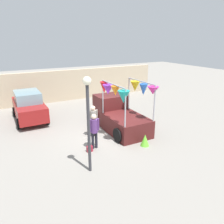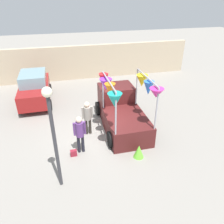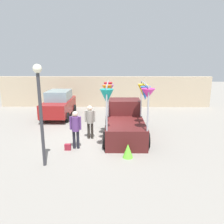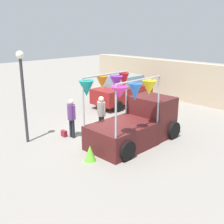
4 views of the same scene
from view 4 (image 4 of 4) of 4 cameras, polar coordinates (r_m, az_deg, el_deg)
ground_plane at (r=12.78m, az=-1.28°, el=-4.90°), size 60.00×60.00×0.00m
vendor_truck at (r=11.99m, az=5.10°, el=-1.75°), size 2.54×4.20×2.94m
parked_car at (r=17.66m, az=2.23°, el=4.39°), size 1.88×4.00×1.88m
person_customer at (r=12.41m, az=-8.24°, el=-0.49°), size 0.53×0.34×1.77m
person_vendor at (r=12.83m, az=-2.18°, el=0.18°), size 0.53×0.34×1.75m
handbag at (r=12.87m, az=-9.72°, el=-4.32°), size 0.28×0.16×0.28m
street_lamp at (r=11.99m, az=-17.72°, el=5.42°), size 0.32×0.32×3.86m
brick_boundary_wall at (r=18.70m, az=16.94°, el=5.48°), size 18.00×0.36×2.60m
folded_kite_bundle_lime at (r=10.43m, az=-4.48°, el=-8.34°), size 0.48×0.48×0.60m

